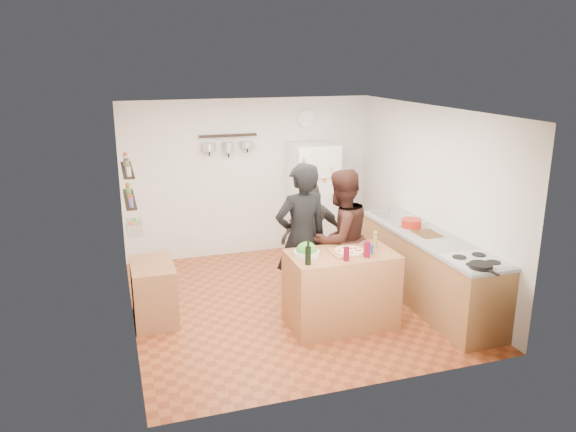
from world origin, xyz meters
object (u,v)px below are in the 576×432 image
object	(u,v)px
salad_bowl	(307,253)
salt_canister	(370,249)
wall_clock	(306,119)
person_left	(301,239)
prep_island	(341,289)
person_back	(312,237)
counter_run	(428,270)
wine_bottle	(308,256)
skillet	(481,266)
pepper_mill	(375,241)
fridge	(312,199)
red_bowl	(411,223)
person_center	(340,239)
side_table	(154,292)

from	to	relation	value
salad_bowl	salt_canister	bearing A→B (deg)	-13.28
wall_clock	salt_canister	bearing A→B (deg)	-95.36
person_left	wall_clock	distance (m)	2.79
prep_island	person_back	world-z (taller)	person_back
person_back	counter_run	distance (m)	1.58
salt_canister	wall_clock	xyz separation A→B (m)	(0.28, 3.00, 1.18)
wine_bottle	skillet	distance (m)	1.87
skillet	wall_clock	world-z (taller)	wall_clock
pepper_mill	wall_clock	world-z (taller)	wall_clock
counter_run	fridge	xyz separation A→B (m)	(-0.75, 2.30, 0.45)
red_bowl	salad_bowl	bearing A→B (deg)	-160.66
person_left	red_bowl	bearing A→B (deg)	177.38
salt_canister	counter_run	xyz separation A→B (m)	(1.03, 0.37, -0.52)
salad_bowl	pepper_mill	world-z (taller)	pepper_mill
person_center	person_back	bearing A→B (deg)	-93.79
prep_island	salt_canister	size ratio (longest dim) A/B	10.33
counter_run	side_table	xyz separation A→B (m)	(-3.44, 0.56, -0.09)
person_back	red_bowl	distance (m)	1.34
prep_island	person_left	bearing A→B (deg)	121.36
wine_bottle	pepper_mill	size ratio (longest dim) A/B	1.22
pepper_mill	skillet	world-z (taller)	pepper_mill
prep_island	person_center	xyz separation A→B (m)	(0.21, 0.55, 0.44)
salt_canister	pepper_mill	bearing A→B (deg)	48.58
wine_bottle	salt_canister	world-z (taller)	wine_bottle
salt_canister	skillet	distance (m)	1.23
counter_run	skillet	world-z (taller)	skillet
skillet	side_table	xyz separation A→B (m)	(-3.34, 1.73, -0.58)
wine_bottle	red_bowl	bearing A→B (deg)	25.96
fridge	side_table	distance (m)	3.25
person_back	red_bowl	size ratio (longest dim) A/B	5.76
counter_run	skillet	xyz separation A→B (m)	(-0.10, -1.17, 0.49)
person_left	red_bowl	distance (m)	1.60
salad_bowl	skillet	xyz separation A→B (m)	(1.65, -0.97, 0.00)
wine_bottle	salt_canister	size ratio (longest dim) A/B	1.68
person_left	fridge	distance (m)	2.22
salt_canister	skillet	bearing A→B (deg)	-40.63
salad_bowl	side_table	distance (m)	1.94
person_back	side_table	bearing A→B (deg)	3.21
fridge	wall_clock	bearing A→B (deg)	90.00
salad_bowl	red_bowl	bearing A→B (deg)	19.34
skillet	fridge	distance (m)	3.53
pepper_mill	counter_run	world-z (taller)	pepper_mill
pepper_mill	red_bowl	bearing A→B (deg)	35.69
counter_run	person_left	bearing A→B (deg)	170.70
salad_bowl	salt_canister	xyz separation A→B (m)	(0.72, -0.17, 0.03)
prep_island	wine_bottle	size ratio (longest dim) A/B	6.15
prep_island	person_center	bearing A→B (deg)	68.77
fridge	counter_run	bearing A→B (deg)	-71.94
fridge	person_left	bearing A→B (deg)	-113.88
pepper_mill	person_left	bearing A→B (deg)	148.48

